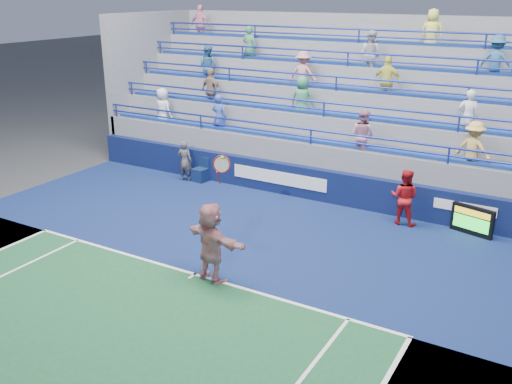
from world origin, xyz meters
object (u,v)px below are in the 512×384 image
Objects in this scene: judge_chair at (201,174)px; ball_girl at (404,197)px; serve_speed_board at (472,221)px; line_judge at (185,161)px; tennis_player at (211,242)px.

ball_girl is at bearing -1.97° from judge_chair.
serve_speed_board is 0.82× the size of line_judge.
serve_speed_board is at bearing 50.79° from tennis_player.
line_judge reaches higher than serve_speed_board.
ball_girl is (8.23, -0.03, 0.10)m from line_judge.
tennis_player reaches higher than serve_speed_board.
line_judge is (-5.24, 5.90, -0.25)m from tennis_player.
line_judge is at bearing -178.96° from serve_speed_board.
serve_speed_board is 1.41× the size of judge_chair.
ball_girl reaches higher than judge_chair.
judge_chair is at bearing 179.70° from serve_speed_board.
judge_chair is 0.27× the size of tennis_player.
judge_chair is 0.76m from line_judge.
judge_chair is 0.58× the size of line_judge.
judge_chair is at bearing -169.14° from line_judge.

